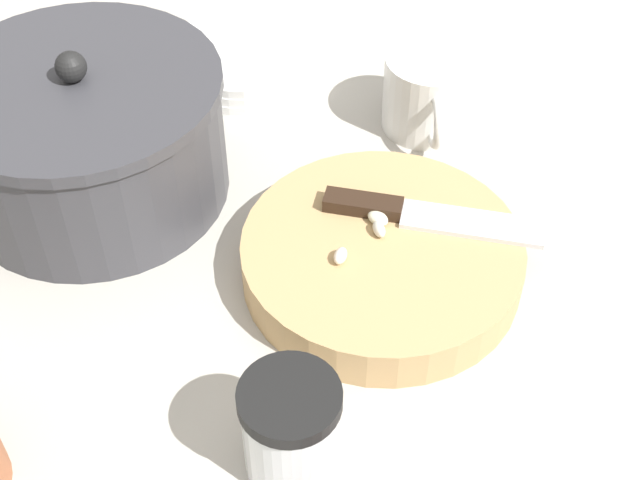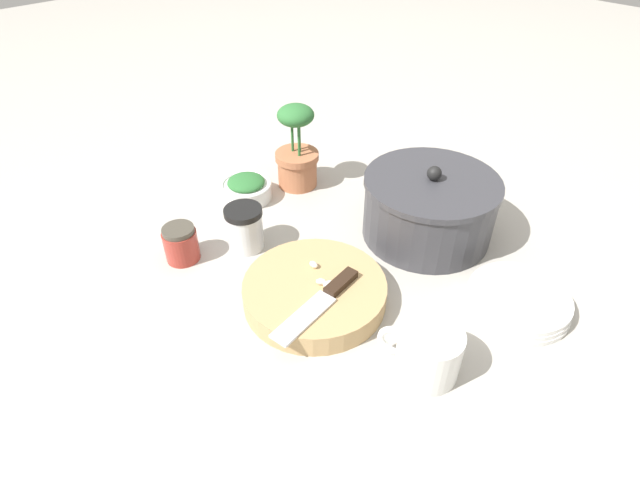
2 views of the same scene
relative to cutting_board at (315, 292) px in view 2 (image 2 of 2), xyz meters
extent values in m
plane|color=#B2ADA3|center=(-0.04, 0.09, -0.02)|extent=(5.00, 5.00, 0.00)
cylinder|color=tan|center=(0.00, 0.00, 0.00)|extent=(0.25, 0.25, 0.04)
cube|color=black|center=(0.03, 0.03, 0.03)|extent=(0.03, 0.07, 0.01)
cube|color=silver|center=(0.05, -0.07, 0.02)|extent=(0.05, 0.13, 0.01)
ellipsoid|color=silver|center=(-0.03, 0.03, 0.03)|extent=(0.02, 0.01, 0.01)
ellipsoid|color=silver|center=(0.02, 0.01, 0.03)|extent=(0.02, 0.02, 0.01)
ellipsoid|color=silver|center=(0.01, 0.01, 0.03)|extent=(0.02, 0.02, 0.01)
cylinder|color=silver|center=(-0.34, 0.12, 0.00)|extent=(0.11, 0.11, 0.04)
torus|color=silver|center=(-0.34, 0.12, 0.02)|extent=(0.11, 0.11, 0.01)
ellipsoid|color=#2D6B33|center=(-0.34, 0.12, 0.02)|extent=(0.08, 0.08, 0.02)
cylinder|color=silver|center=(-0.20, 0.01, 0.02)|extent=(0.07, 0.07, 0.08)
cylinder|color=black|center=(-0.20, 0.01, 0.06)|extent=(0.07, 0.07, 0.01)
cylinder|color=silver|center=(0.22, 0.02, 0.02)|extent=(0.10, 0.10, 0.08)
torus|color=silver|center=(0.18, 0.00, 0.02)|extent=(0.06, 0.03, 0.06)
cylinder|color=silver|center=(0.25, 0.24, -0.02)|extent=(0.18, 0.18, 0.01)
cylinder|color=silver|center=(0.25, 0.24, -0.01)|extent=(0.17, 0.17, 0.01)
cylinder|color=silver|center=(0.25, 0.24, 0.00)|extent=(0.17, 0.17, 0.01)
cylinder|color=#9E3328|center=(-0.26, -0.10, 0.01)|extent=(0.06, 0.06, 0.06)
cylinder|color=#474238|center=(-0.26, -0.10, 0.05)|extent=(0.06, 0.06, 0.01)
cylinder|color=#38383D|center=(0.02, 0.30, 0.04)|extent=(0.26, 0.26, 0.12)
cylinder|color=#38383D|center=(0.02, 0.30, 0.10)|extent=(0.26, 0.26, 0.01)
sphere|color=black|center=(0.02, 0.30, 0.12)|extent=(0.03, 0.03, 0.03)
cylinder|color=#B26B47|center=(-0.31, 0.24, 0.02)|extent=(0.09, 0.09, 0.08)
cylinder|color=#B26B47|center=(-0.31, 0.24, 0.05)|extent=(0.10, 0.10, 0.02)
ellipsoid|color=#2D6B33|center=(-0.31, 0.24, 0.15)|extent=(0.08, 0.08, 0.05)
cylinder|color=#2D6B33|center=(-0.32, 0.24, 0.11)|extent=(0.01, 0.01, 0.09)
cylinder|color=#2D6B33|center=(-0.31, 0.25, 0.11)|extent=(0.01, 0.01, 0.09)
cylinder|color=#2D6B33|center=(-0.29, 0.23, 0.11)|extent=(0.01, 0.01, 0.09)
camera|label=1|loc=(-0.52, -0.13, 0.57)|focal=50.00mm
camera|label=2|loc=(0.45, -0.43, 0.60)|focal=28.00mm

